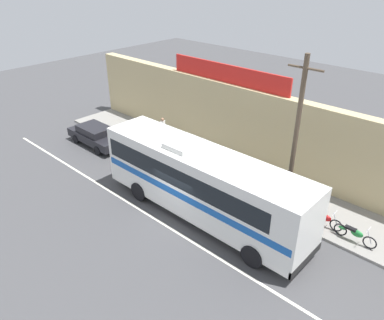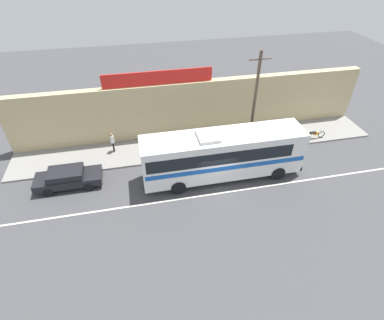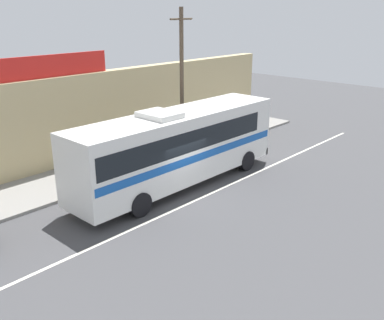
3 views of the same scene
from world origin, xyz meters
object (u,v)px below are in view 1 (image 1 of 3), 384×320
at_px(utility_pole, 295,140).
at_px(motorcycle_red, 324,218).
at_px(intercity_bus, 201,180).
at_px(pedestrian_near_shop, 250,172).
at_px(parked_car, 96,135).
at_px(motorcycle_black, 354,234).
at_px(pedestrian_far_right, 163,127).

bearing_deg(utility_pole, motorcycle_red, 14.97).
bearing_deg(utility_pole, intercity_bus, -139.14).
xyz_separation_m(intercity_bus, pedestrian_near_shop, (0.39, 3.64, -0.94)).
bearing_deg(parked_car, utility_pole, 6.45).
height_order(motorcycle_red, pedestrian_near_shop, pedestrian_near_shop).
distance_m(motorcycle_black, motorcycle_red, 1.55).
height_order(intercity_bus, utility_pole, utility_pole).
xyz_separation_m(parked_car, pedestrian_far_right, (3.13, 3.45, 0.40)).
bearing_deg(intercity_bus, motorcycle_red, 33.11).
relative_size(motorcycle_red, pedestrian_near_shop, 1.08).
distance_m(motorcycle_black, pedestrian_near_shop, 6.19).
distance_m(intercity_bus, pedestrian_far_right, 9.01).
distance_m(intercity_bus, pedestrian_near_shop, 3.78).
bearing_deg(intercity_bus, utility_pole, 40.86).
bearing_deg(pedestrian_near_shop, motorcycle_black, -5.02).
xyz_separation_m(motorcycle_red, pedestrian_near_shop, (-4.60, 0.39, 0.56)).
distance_m(intercity_bus, motorcycle_red, 6.14).
relative_size(utility_pole, motorcycle_black, 4.09).
relative_size(parked_car, pedestrian_far_right, 2.65).
xyz_separation_m(parked_car, utility_pole, (14.00, 1.58, 3.53)).
bearing_deg(intercity_bus, parked_car, 173.68).
height_order(utility_pole, motorcycle_red, utility_pole).
height_order(intercity_bus, motorcycle_black, intercity_bus).
distance_m(parked_car, motorcycle_black, 17.43).
relative_size(utility_pole, pedestrian_far_right, 4.65).
height_order(motorcycle_black, motorcycle_red, same).
bearing_deg(pedestrian_near_shop, motorcycle_red, -4.80).
distance_m(utility_pole, pedestrian_near_shop, 4.32).
bearing_deg(motorcycle_black, pedestrian_near_shop, 174.98).
height_order(pedestrian_far_right, pedestrian_near_shop, pedestrian_far_right).
bearing_deg(parked_car, motorcycle_black, 6.27).
bearing_deg(parked_car, intercity_bus, -6.32).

